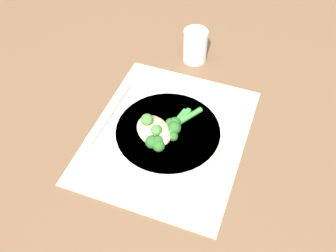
{
  "coord_description": "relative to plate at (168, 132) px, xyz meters",
  "views": [
    {
      "loc": [
        -0.54,
        -0.2,
        0.7
      ],
      "look_at": [
        0.0,
        0.0,
        0.03
      ],
      "focal_mm": 42.0,
      "sensor_mm": 36.0,
      "label": 1
    }
  ],
  "objects": [
    {
      "name": "ground_plane",
      "position": [
        0.0,
        0.0,
        -0.01
      ],
      "size": [
        3.0,
        3.0,
        0.0
      ],
      "primitive_type": "plane",
      "color": "brown"
    },
    {
      "name": "placemat",
      "position": [
        0.0,
        0.0,
        -0.01
      ],
      "size": [
        0.42,
        0.35,
        0.0
      ],
      "color": "#C6B289",
      "rests_on": "ground_plane"
    },
    {
      "name": "plate",
      "position": [
        0.0,
        0.0,
        0.0
      ],
      "size": [
        0.25,
        0.25,
        0.01
      ],
      "color": "white",
      "rests_on": "placemat"
    },
    {
      "name": "chicken_fillet",
      "position": [
        -0.02,
        0.03,
        0.02
      ],
      "size": [
        0.12,
        0.12,
        0.03
      ],
      "rotation": [
        0.0,
        0.0,
        4.02
      ],
      "color": "#DBBC89",
      "rests_on": "plate"
    },
    {
      "name": "pesto_dollop_primary",
      "position": [
        -0.02,
        0.04,
        0.04
      ],
      "size": [
        0.03,
        0.03,
        0.03
      ],
      "color": "#477F38",
      "rests_on": "chicken_fillet"
    },
    {
      "name": "pesto_dollop_secondary",
      "position": [
        -0.04,
        0.01,
        0.04
      ],
      "size": [
        0.02,
        0.02,
        0.02
      ],
      "color": "#477F38",
      "rests_on": "chicken_fillet"
    },
    {
      "name": "broccoli_stalk_left",
      "position": [
        -0.04,
        0.01,
        0.02
      ],
      "size": [
        0.14,
        0.06,
        0.03
      ],
      "rotation": [
        0.0,
        0.0,
        7.65
      ],
      "color": "#3D8E38",
      "rests_on": "plate"
    },
    {
      "name": "broccoli_stalk_right",
      "position": [
        -0.0,
        -0.01,
        0.02
      ],
      "size": [
        0.1,
        0.04,
        0.02
      ],
      "rotation": [
        0.0,
        0.0,
        7.67
      ],
      "color": "#3D8E38",
      "rests_on": "plate"
    },
    {
      "name": "broccoli_stalk_front",
      "position": [
        0.02,
        -0.01,
        0.02
      ],
      "size": [
        0.1,
        0.07,
        0.03
      ],
      "rotation": [
        0.0,
        0.0,
        7.3
      ],
      "color": "#3D8E38",
      "rests_on": "plate"
    },
    {
      "name": "knife",
      "position": [
        0.02,
        0.16,
        -0.01
      ],
      "size": [
        0.2,
        0.03,
        0.01
      ],
      "rotation": [
        0.0,
        0.0,
        1.53
      ],
      "color": "silver",
      "rests_on": "placemat"
    },
    {
      "name": "spoon",
      "position": [
        -0.02,
        -0.14,
        -0.0
      ],
      "size": [
        0.16,
        0.04,
        0.01
      ],
      "rotation": [
        0.0,
        0.0,
        1.46
      ],
      "color": "silver",
      "rests_on": "placemat"
    },
    {
      "name": "water_glass",
      "position": [
        0.28,
        0.03,
        0.03
      ],
      "size": [
        0.06,
        0.06,
        0.09
      ],
      "color": "silver",
      "rests_on": "ground_plane"
    }
  ]
}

